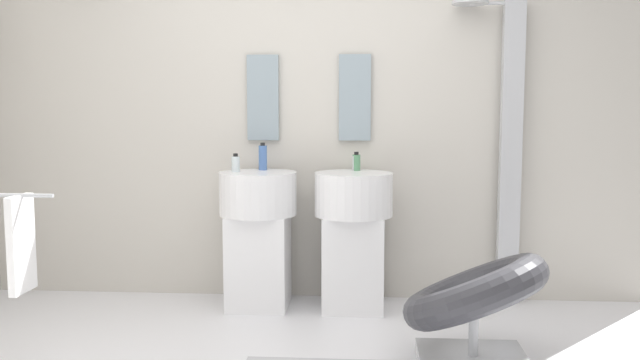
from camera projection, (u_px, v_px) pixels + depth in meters
The scene contains 11 objects.
rear_partition at pixel (310, 114), 4.68m from camera, with size 4.80×0.10×2.60m, color beige.
pedestal_sink_left at pixel (258, 232), 4.46m from camera, with size 0.52×0.52×1.02m.
pedestal_sink_right at pixel (353, 233), 4.42m from camera, with size 0.52×0.52×1.02m.
vanity_mirror_left at pixel (263, 98), 4.62m from camera, with size 0.22×0.03×0.59m, color #8C9EA8.
vanity_mirror_right at pixel (355, 98), 4.58m from camera, with size 0.22×0.03×0.59m, color #8C9EA8.
shower_column at pixel (508, 147), 4.49m from camera, with size 0.49×0.24×2.05m.
lounge_chair at pixel (474, 301), 3.42m from camera, with size 1.05×1.05×0.65m.
towel_rack at pixel (16, 248), 3.39m from camera, with size 0.37×0.22×0.95m.
soap_bottle_clear at pixel (236, 164), 4.43m from camera, with size 0.05×0.05×0.12m.
soap_bottle_green at pixel (356, 162), 4.52m from camera, with size 0.05×0.05×0.13m.
soap_bottle_blue at pixel (263, 157), 4.56m from camera, with size 0.06×0.06×0.19m.
Camera 1 is at (0.40, -3.04, 1.34)m, focal length 37.31 mm.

